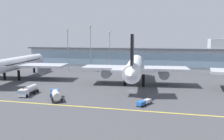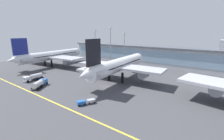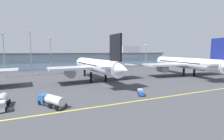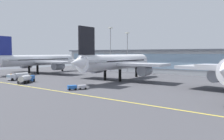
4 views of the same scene
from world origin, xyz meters
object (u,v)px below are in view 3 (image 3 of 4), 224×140
Objects in this scene: airliner_near_right at (96,66)px; airliner_far_right at (185,63)px; apron_light_mast_east at (31,47)px; fuel_tanker_truck at (1,102)px; apron_light_mast_west at (4,48)px; service_truck_far at (141,92)px; apron_light_mast_far_east at (146,53)px; apron_light_mast_centre at (51,50)px; baggage_tug_near at (51,100)px.

airliner_near_right reaches higher than airliner_far_right.
fuel_tanker_truck is at bearing -93.38° from apron_light_mast_east.
service_truck_far is at bearing -49.66° from apron_light_mast_west.
fuel_tanker_truck is 1.61× the size of service_truck_far.
apron_light_mast_west is at bearing -178.71° from apron_light_mast_far_east.
apron_light_mast_east is at bearing 11.22° from apron_light_mast_west.
baggage_tug_near is at bearing -92.32° from apron_light_mast_centre.
airliner_near_right reaches higher than fuel_tanker_truck.
apron_light_mast_far_east is at bearing -82.89° from baggage_tug_near.
airliner_near_right is 2.06× the size of apron_light_mast_east.
service_truck_far is at bearing -67.81° from apron_light_mast_centre.
apron_light_mast_west is 23.21m from apron_light_mast_centre.
apron_light_mast_west is (-47.25, 55.64, 14.60)m from service_truck_far.
airliner_far_right is 6.27× the size of fuel_tanker_truck.
service_truck_far is (38.17, -2.86, -0.72)m from fuel_tanker_truck.
apron_light_mast_centre reaches higher than airliner_far_right.
airliner_far_right is at bearing 100.83° from fuel_tanker_truck.
baggage_tug_near is at bearing -63.47° from service_truck_far.
apron_light_mast_east is (-28.51, 30.59, 9.23)m from airliner_near_right.
airliner_near_right is 58.13m from apron_light_mast_far_east.
airliner_far_right is 2.25× the size of apron_light_mast_east.
service_truck_far is 0.24× the size of apron_light_mast_west.
service_truck_far is 72.93m from apron_light_mast_far_east.
apron_light_mast_centre is 0.87× the size of apron_light_mast_east.
apron_light_mast_west is at bearing -168.78° from apron_light_mast_east.
apron_light_mast_west reaches higher than airliner_near_right.
baggage_tug_near is 60.89m from apron_light_mast_west.
airliner_near_right is at bearing -47.02° from apron_light_mast_east.
apron_light_mast_east is (-10.46, -1.84, 1.81)m from apron_light_mast_centre.
apron_light_mast_centre is 1.16× the size of apron_light_mast_far_east.
apron_light_mast_west is 12.63m from apron_light_mast_east.
baggage_tug_near is at bearing 138.41° from airliner_near_right.
apron_light_mast_centre is at bearing 69.80° from airliner_far_right.
apron_light_mast_far_east reaches higher than fuel_tanker_truck.
apron_light_mast_centre reaches higher than baggage_tug_near.
apron_light_mast_west is at bearing 50.50° from airliner_near_right.
airliner_near_right is at bearing -34.56° from apron_light_mast_west.
apron_light_mast_east reaches higher than baggage_tug_near.
baggage_tug_near is at bearing 72.53° from fuel_tanker_truck.
airliner_near_right is 42.83m from apron_light_mast_east.
fuel_tanker_truck is at bearing -80.24° from apron_light_mast_west.
airliner_far_right is at bearing -85.97° from apron_light_mast_far_east.
baggage_tug_near is at bearing -140.44° from apron_light_mast_far_east.
fuel_tanker_truck is at bearing -103.52° from apron_light_mast_centre.
airliner_far_right is at bearing 143.90° from service_truck_far.
service_truck_far is 66.20m from apron_light_mast_centre.
service_truck_far is 0.26× the size of apron_light_mast_centre.
apron_light_mast_east is (12.34, 2.45, 1.09)m from apron_light_mast_west.
airliner_far_right reaches higher than fuel_tanker_truck.
baggage_tug_near is 91.32m from apron_light_mast_far_east.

